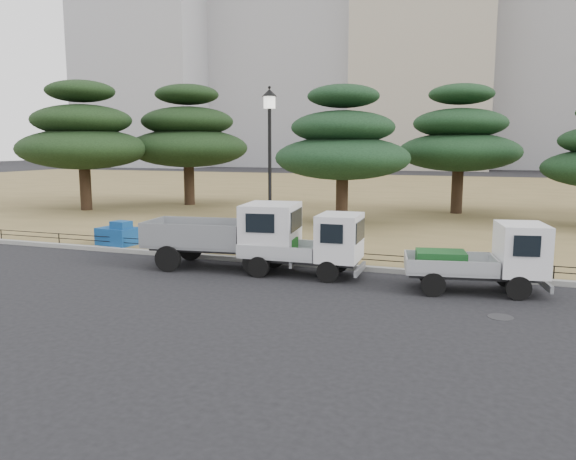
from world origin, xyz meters
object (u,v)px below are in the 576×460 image
at_px(truck_large, 232,232).
at_px(street_lamp, 270,145).
at_px(tarp_pile, 118,235).
at_px(truck_kei_rear, 486,258).
at_px(truck_kei_front, 311,245).

bearing_deg(truck_large, street_lamp, 53.17).
height_order(street_lamp, tarp_pile, street_lamp).
bearing_deg(truck_kei_rear, truck_kei_front, 166.67).
distance_m(truck_large, truck_kei_rear, 7.89).
xyz_separation_m(truck_kei_rear, tarp_pile, (-13.65, 2.14, -0.43)).
height_order(truck_kei_front, truck_kei_rear, truck_kei_front).
relative_size(truck_kei_rear, tarp_pile, 2.49).
bearing_deg(street_lamp, tarp_pile, 176.85).
xyz_separation_m(truck_kei_front, truck_kei_rear, (5.13, -0.26, -0.01)).
bearing_deg(tarp_pile, truck_large, -17.05).
height_order(truck_kei_front, street_lamp, street_lamp).
bearing_deg(tarp_pile, truck_kei_rear, -8.93).
bearing_deg(truck_large, tarp_pile, 155.81).
height_order(truck_kei_rear, tarp_pile, truck_kei_rear).
bearing_deg(truck_kei_front, truck_kei_rear, -4.99).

